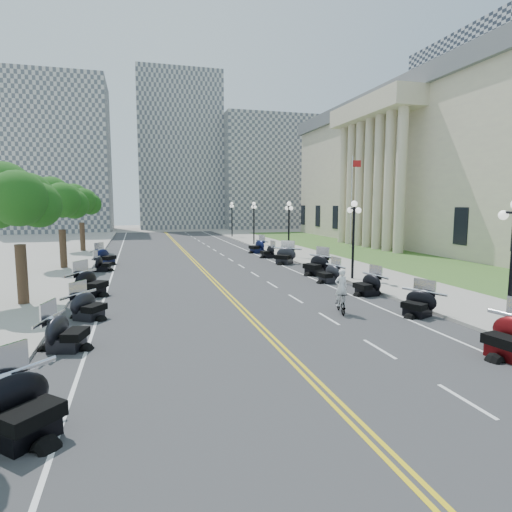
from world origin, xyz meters
TOP-DOWN VIEW (x-y plane):
  - ground at (0.00, 0.00)m, footprint 160.00×160.00m
  - road at (0.00, 10.00)m, footprint 16.00×90.00m
  - centerline_yellow_a at (-0.12, 10.00)m, footprint 0.12×90.00m
  - centerline_yellow_b at (0.12, 10.00)m, footprint 0.12×90.00m
  - edge_line_north at (6.40, 10.00)m, footprint 0.12×90.00m
  - edge_line_south at (-6.40, 10.00)m, footprint 0.12×90.00m
  - lane_dash_3 at (3.20, -12.00)m, footprint 0.12×2.00m
  - lane_dash_4 at (3.20, -8.00)m, footprint 0.12×2.00m
  - lane_dash_5 at (3.20, -4.00)m, footprint 0.12×2.00m
  - lane_dash_6 at (3.20, 0.00)m, footprint 0.12×2.00m
  - lane_dash_7 at (3.20, 4.00)m, footprint 0.12×2.00m
  - lane_dash_8 at (3.20, 8.00)m, footprint 0.12×2.00m
  - lane_dash_9 at (3.20, 12.00)m, footprint 0.12×2.00m
  - lane_dash_10 at (3.20, 16.00)m, footprint 0.12×2.00m
  - lane_dash_11 at (3.20, 20.00)m, footprint 0.12×2.00m
  - lane_dash_12 at (3.20, 24.00)m, footprint 0.12×2.00m
  - lane_dash_13 at (3.20, 28.00)m, footprint 0.12×2.00m
  - lane_dash_14 at (3.20, 32.00)m, footprint 0.12×2.00m
  - lane_dash_15 at (3.20, 36.00)m, footprint 0.12×2.00m
  - lane_dash_16 at (3.20, 40.00)m, footprint 0.12×2.00m
  - lane_dash_17 at (3.20, 44.00)m, footprint 0.12×2.00m
  - lane_dash_18 at (3.20, 48.00)m, footprint 0.12×2.00m
  - lane_dash_19 at (3.20, 52.00)m, footprint 0.12×2.00m
  - sidewalk_north at (10.50, 10.00)m, footprint 5.00×90.00m
  - sidewalk_south at (-10.50, 10.00)m, footprint 5.00×90.00m
  - lawn at (17.50, 18.00)m, footprint 9.00×60.00m
  - civic_building at (32.00, 22.00)m, footprint 26.00×51.00m
  - distant_block_a at (-18.00, 62.00)m, footprint 18.00×14.00m
  - distant_block_b at (4.00, 68.00)m, footprint 16.00×12.00m
  - distant_block_c at (22.00, 65.00)m, footprint 20.00×14.00m
  - street_lamp_1 at (8.60, -8.00)m, footprint 0.50×1.20m
  - street_lamp_2 at (8.60, 4.00)m, footprint 0.50×1.20m
  - street_lamp_3 at (8.60, 16.00)m, footprint 0.50×1.20m
  - street_lamp_4 at (8.60, 28.00)m, footprint 0.50×1.20m
  - street_lamp_5 at (8.60, 40.00)m, footprint 0.50×1.20m
  - flagpole at (18.00, 22.00)m, footprint 1.10×0.20m
  - tree_2 at (-10.00, 2.00)m, footprint 4.80×4.80m
  - tree_3 at (-10.00, 14.00)m, footprint 4.80×4.80m
  - tree_4 at (-10.00, 26.00)m, footprint 4.80×4.80m
  - motorcycle_n_3 at (6.78, -9.87)m, footprint 2.52×2.52m
  - motorcycle_n_4 at (7.14, -4.65)m, footprint 2.43×2.43m
  - motorcycle_n_5 at (7.22, -0.22)m, footprint 2.09×2.09m
  - motorcycle_n_6 at (6.81, 3.71)m, footprint 2.09×2.09m
  - motorcycle_n_7 at (7.21, 6.62)m, footprint 2.86×2.86m
  - motorcycle_n_8 at (6.90, 12.30)m, footprint 3.08×3.08m
  - motorcycle_n_9 at (6.76, 16.45)m, footprint 2.00×2.00m
  - motorcycle_n_10 at (6.86, 20.46)m, footprint 2.51×2.51m
  - motorcycle_s_3 at (-7.07, -10.96)m, footprint 3.13×3.13m
  - motorcycle_s_4 at (-7.04, -5.23)m, footprint 2.40×2.40m
  - motorcycle_s_5 at (-6.73, -1.32)m, footprint 2.60×2.60m
  - motorcycle_s_6 at (-7.09, 3.60)m, footprint 3.01×3.01m
  - motorcycle_s_8 at (-7.12, 12.29)m, footprint 2.09×2.09m
  - motorcycle_s_9 at (-7.17, 15.84)m, footprint 2.85×2.85m
  - bicycle at (4.11, -3.30)m, footprint 0.86×1.70m
  - cyclist_rider at (4.11, -3.30)m, footprint 0.61×0.40m

SIDE VIEW (x-z plane):
  - ground at x=0.00m, z-range 0.00..0.00m
  - road at x=0.00m, z-range 0.00..0.01m
  - centerline_yellow_a at x=-0.12m, z-range 0.01..0.01m
  - centerline_yellow_b at x=0.12m, z-range 0.01..0.01m
  - edge_line_north at x=6.40m, z-range 0.01..0.01m
  - edge_line_south at x=-6.40m, z-range 0.01..0.01m
  - lane_dash_3 at x=3.20m, z-range 0.01..0.01m
  - lane_dash_4 at x=3.20m, z-range 0.01..0.01m
  - lane_dash_5 at x=3.20m, z-range 0.01..0.01m
  - lane_dash_6 at x=3.20m, z-range 0.01..0.01m
  - lane_dash_7 at x=3.20m, z-range 0.01..0.01m
  - lane_dash_8 at x=3.20m, z-range 0.01..0.01m
  - lane_dash_9 at x=3.20m, z-range 0.01..0.01m
  - lane_dash_10 at x=3.20m, z-range 0.01..0.01m
  - lane_dash_11 at x=3.20m, z-range 0.01..0.01m
  - lane_dash_12 at x=3.20m, z-range 0.01..0.01m
  - lane_dash_13 at x=3.20m, z-range 0.01..0.01m
  - lane_dash_14 at x=3.20m, z-range 0.01..0.01m
  - lane_dash_15 at x=3.20m, z-range 0.01..0.01m
  - lane_dash_16 at x=3.20m, z-range 0.01..0.01m
  - lane_dash_17 at x=3.20m, z-range 0.01..0.01m
  - lane_dash_18 at x=3.20m, z-range 0.01..0.01m
  - lane_dash_19 at x=3.20m, z-range 0.01..0.01m
  - lawn at x=17.50m, z-range 0.00..0.10m
  - sidewalk_north at x=10.50m, z-range 0.00..0.15m
  - sidewalk_south at x=-10.50m, z-range 0.00..0.15m
  - bicycle at x=4.11m, z-range 0.00..0.98m
  - motorcycle_s_8 at x=-7.12m, z-range 0.00..1.24m
  - motorcycle_n_9 at x=6.76m, z-range 0.00..1.26m
  - motorcycle_n_4 at x=7.14m, z-range 0.00..1.29m
  - motorcycle_n_6 at x=6.81m, z-range 0.00..1.29m
  - motorcycle_s_5 at x=-6.73m, z-range 0.00..1.31m
  - motorcycle_n_5 at x=7.22m, z-range 0.00..1.31m
  - motorcycle_s_4 at x=-7.04m, z-range 0.00..1.36m
  - motorcycle_s_9 at x=-7.17m, z-range 0.00..1.44m
  - motorcycle_n_10 at x=6.86m, z-range 0.00..1.46m
  - motorcycle_n_3 at x=6.78m, z-range 0.00..1.52m
  - motorcycle_n_8 at x=6.90m, z-range 0.00..1.53m
  - motorcycle_s_6 at x=-7.09m, z-range 0.00..1.54m
  - motorcycle_s_3 at x=-7.07m, z-range 0.00..1.55m
  - motorcycle_n_7 at x=7.21m, z-range 0.00..1.56m
  - cyclist_rider at x=4.11m, z-range 0.98..2.66m
  - street_lamp_1 at x=8.60m, z-range 0.15..5.05m
  - street_lamp_2 at x=8.60m, z-range 0.15..5.05m
  - street_lamp_3 at x=8.60m, z-range 0.15..5.05m
  - street_lamp_4 at x=8.60m, z-range 0.15..5.05m
  - street_lamp_5 at x=8.60m, z-range 0.15..5.05m
  - tree_2 at x=-10.00m, z-range 0.15..9.35m
  - tree_3 at x=-10.00m, z-range 0.15..9.35m
  - tree_4 at x=-10.00m, z-range 0.15..9.35m
  - flagpole at x=18.00m, z-range 0.00..10.00m
  - civic_building at x=32.00m, z-range 0.00..17.80m
  - distant_block_c at x=22.00m, z-range 0.00..22.00m
  - distant_block_a at x=-18.00m, z-range 0.00..26.00m
  - distant_block_b at x=4.00m, z-range 0.00..30.00m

